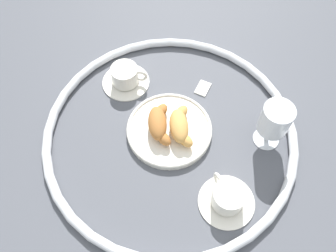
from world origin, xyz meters
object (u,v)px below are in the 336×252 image
Objects in this scene: croissant_large at (159,123)px; sugar_packet at (203,88)px; pastry_plate at (168,130)px; coffee_cup_far at (126,77)px; coffee_cup_near at (227,198)px; juice_glass_left at (275,120)px; croissant_small at (180,125)px.

croissant_large is 2.73× the size of sugar_packet.
coffee_cup_far reaches higher than pastry_plate.
croissant_large and coffee_cup_near have the same top height.
sugar_packet is at bearing 127.37° from croissant_large.
pastry_plate is 4.54× the size of sugar_packet.
coffee_cup_near reaches higher than pastry_plate.
sugar_packet is at bearing 133.93° from pastry_plate.
juice_glass_left reaches higher than sugar_packet.
juice_glass_left is at bearing 134.10° from coffee_cup_near.
sugar_packet is at bearing 143.33° from croissant_small.
croissant_large is at bearing -16.33° from sugar_packet.
coffee_cup_near is at bearing 24.99° from coffee_cup_far.
coffee_cup_near is at bearing 18.51° from croissant_small.
croissant_small is at bearing 75.01° from pastry_plate.
pastry_plate is 0.17m from sugar_packet.
sugar_packet is (-0.34, 0.03, -0.02)m from coffee_cup_near.
croissant_small is 0.22m from coffee_cup_near.
juice_glass_left is (0.26, 0.34, 0.07)m from coffee_cup_far.
coffee_cup_far is at bearing -154.64° from pastry_plate.
croissant_large is at bearing -151.26° from coffee_cup_near.
croissant_small is at bearing -161.49° from coffee_cup_near.
pastry_plate reaches higher than sugar_packet.
sugar_packet is at bearing 175.55° from coffee_cup_near.
croissant_small is 0.23m from coffee_cup_far.
juice_glass_left is at bearing 69.09° from sugar_packet.
juice_glass_left is at bearing 73.97° from croissant_large.
pastry_plate is 0.27m from juice_glass_left.
sugar_packet is at bearing 73.40° from coffee_cup_far.
pastry_plate is at bearing -105.90° from juice_glass_left.
pastry_plate is 0.20m from coffee_cup_far.
sugar_packet is (-0.19, -0.12, -0.09)m from juice_glass_left.
croissant_small is (0.02, 0.05, 0.00)m from croissant_large.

